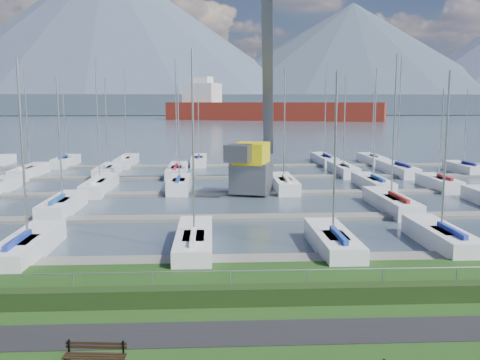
{
  "coord_description": "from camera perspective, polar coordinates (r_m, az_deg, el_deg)",
  "views": [
    {
      "loc": [
        -1.65,
        -19.92,
        7.68
      ],
      "look_at": [
        0.0,
        12.0,
        3.0
      ],
      "focal_mm": 40.0,
      "sensor_mm": 36.0,
      "label": 1
    }
  ],
  "objects": [
    {
      "name": "hedge",
      "position": [
        20.92,
        1.8,
        -12.19
      ],
      "size": [
        80.0,
        0.7,
        0.7
      ],
      "primitive_type": "cube",
      "color": "#1D3012",
      "rests_on": "grass"
    },
    {
      "name": "crane",
      "position": [
        47.19,
        1.67,
        5.47
      ],
      "size": [
        5.54,
        13.48,
        22.35
      ],
      "rotation": [
        0.0,
        0.0,
        -0.31
      ],
      "color": "slate",
      "rests_on": "water"
    },
    {
      "name": "path",
      "position": [
        18.65,
        2.48,
        -15.96
      ],
      "size": [
        160.0,
        2.0,
        0.04
      ],
      "primitive_type": "cube",
      "color": "black",
      "rests_on": "grass"
    },
    {
      "name": "sailboat_fleet",
      "position": [
        49.27,
        -4.54,
        5.6
      ],
      "size": [
        75.59,
        49.92,
        13.24
      ],
      "color": "silver",
      "rests_on": "water"
    },
    {
      "name": "mountains",
      "position": [
        426.43,
        -1.79,
        13.58
      ],
      "size": [
        1190.0,
        360.0,
        115.0
      ],
      "color": "#3D4459",
      "rests_on": "water"
    },
    {
      "name": "fence",
      "position": [
        21.01,
        1.71,
        -9.64
      ],
      "size": [
        80.0,
        0.04,
        0.04
      ],
      "primitive_type": "cylinder",
      "rotation": [
        0.0,
        1.57,
        0.0
      ],
      "color": "#989CA1",
      "rests_on": "grass"
    },
    {
      "name": "bench_left",
      "position": [
        16.74,
        -15.21,
        -17.69
      ],
      "size": [
        1.83,
        0.59,
        0.85
      ],
      "rotation": [
        0.0,
        0.0,
        -0.1
      ],
      "color": "black",
      "rests_on": "grass"
    },
    {
      "name": "cargo_ship_mid",
      "position": [
        236.91,
        2.52,
        7.33
      ],
      "size": [
        95.15,
        49.69,
        21.5
      ],
      "rotation": [
        0.0,
        0.0,
        -0.35
      ],
      "color": "maroon",
      "rests_on": "water"
    },
    {
      "name": "docks",
      "position": [
        46.62,
        -0.89,
        -1.43
      ],
      "size": [
        90.0,
        41.6,
        0.25
      ],
      "color": "slate",
      "rests_on": "water"
    },
    {
      "name": "foothill",
      "position": [
        349.93,
        -2.72,
        8.05
      ],
      "size": [
        900.0,
        80.0,
        12.0
      ],
      "primitive_type": "cube",
      "color": "#3E4C5B",
      "rests_on": "water"
    },
    {
      "name": "water",
      "position": [
        280.04,
        -2.64,
        6.67
      ],
      "size": [
        800.0,
        540.0,
        0.2
      ],
      "primitive_type": "cube",
      "color": "#3C4A57"
    }
  ]
}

